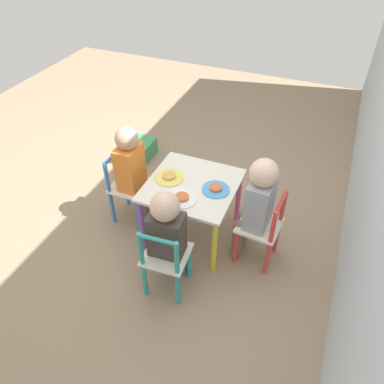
{
  "coord_description": "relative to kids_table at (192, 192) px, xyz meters",
  "views": [
    {
      "loc": [
        1.76,
        0.72,
        1.99
      ],
      "look_at": [
        0.0,
        0.0,
        0.39
      ],
      "focal_mm": 35.0,
      "sensor_mm": 36.0,
      "label": 1
    }
  ],
  "objects": [
    {
      "name": "child_back",
      "position": [
        0.03,
        0.44,
        0.09
      ],
      "size": [
        0.21,
        0.22,
        0.79
      ],
      "rotation": [
        0.0,
        0.0,
        -0.08
      ],
      "color": "#7A6B5B",
      "rests_on": "ground_plane"
    },
    {
      "name": "child_right",
      "position": [
        0.44,
        0.03,
        0.06
      ],
      "size": [
        0.22,
        0.21,
        0.74
      ],
      "rotation": [
        0.0,
        0.0,
        -1.5
      ],
      "color": "#4C608E",
      "rests_on": "ground_plane"
    },
    {
      "name": "chair_blue",
      "position": [
        0.0,
        -0.5,
        -0.12
      ],
      "size": [
        0.26,
        0.26,
        0.54
      ],
      "rotation": [
        0.0,
        0.0,
        -3.13
      ],
      "color": "silver",
      "rests_on": "ground_plane"
    },
    {
      "name": "plate_front",
      "position": [
        -0.0,
        -0.16,
        0.08
      ],
      "size": [
        0.2,
        0.2,
        0.03
      ],
      "color": "#EADB66",
      "rests_on": "kids_table"
    },
    {
      "name": "child_front",
      "position": [
        0.0,
        -0.44,
        0.07
      ],
      "size": [
        0.2,
        0.21,
        0.77
      ],
      "rotation": [
        0.0,
        0.0,
        -3.13
      ],
      "color": "#7A6B5B",
      "rests_on": "ground_plane"
    },
    {
      "name": "kids_table",
      "position": [
        0.0,
        0.0,
        0.0
      ],
      "size": [
        0.58,
        0.58,
        0.46
      ],
      "color": "silver",
      "rests_on": "ground_plane"
    },
    {
      "name": "ground_plane",
      "position": [
        0.0,
        0.0,
        -0.39
      ],
      "size": [
        6.0,
        6.0,
        0.0
      ],
      "primitive_type": "plane",
      "color": "#8C755B"
    },
    {
      "name": "plate_back",
      "position": [
        0.0,
        0.16,
        0.08
      ],
      "size": [
        0.18,
        0.18,
        0.03
      ],
      "color": "#4C9EE0",
      "rests_on": "kids_table"
    },
    {
      "name": "chair_teal",
      "position": [
        0.5,
        0.04,
        -0.12
      ],
      "size": [
        0.28,
        0.28,
        0.54
      ],
      "rotation": [
        0.0,
        0.0,
        -1.5
      ],
      "color": "silver",
      "rests_on": "ground_plane"
    },
    {
      "name": "plate_right",
      "position": [
        0.16,
        0.0,
        0.08
      ],
      "size": [
        0.19,
        0.19,
        0.03
      ],
      "color": "white",
      "rests_on": "kids_table"
    },
    {
      "name": "chair_red",
      "position": [
        0.04,
        0.5,
        -0.12
      ],
      "size": [
        0.28,
        0.28,
        0.54
      ],
      "rotation": [
        0.0,
        0.0,
        -0.08
      ],
      "color": "silver",
      "rests_on": "ground_plane"
    },
    {
      "name": "storage_bin",
      "position": [
        -0.7,
        -0.82,
        -0.31
      ],
      "size": [
        0.31,
        0.25,
        0.16
      ],
      "color": "#3D8E56",
      "rests_on": "ground_plane"
    }
  ]
}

